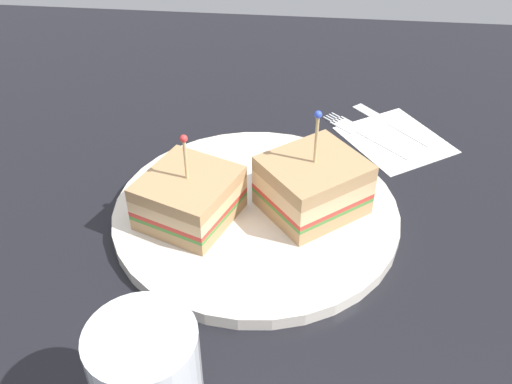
% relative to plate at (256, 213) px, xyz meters
% --- Properties ---
extents(ground_plane, '(1.06, 1.06, 0.02)m').
position_rel_plate_xyz_m(ground_plane, '(0.00, 0.00, -0.02)').
color(ground_plane, black).
extents(plate, '(0.28, 0.28, 0.01)m').
position_rel_plate_xyz_m(plate, '(0.00, 0.00, 0.00)').
color(plate, silver).
rests_on(plate, ground_plane).
extents(sandwich_half_front, '(0.12, 0.12, 0.11)m').
position_rel_plate_xyz_m(sandwich_half_front, '(0.05, 0.01, 0.03)').
color(sandwich_half_front, tan).
rests_on(sandwich_half_front, plate).
extents(sandwich_half_back, '(0.10, 0.11, 0.09)m').
position_rel_plate_xyz_m(sandwich_half_back, '(-0.06, -0.02, 0.03)').
color(sandwich_half_back, tan).
rests_on(sandwich_half_back, plate).
extents(napkin, '(0.15, 0.15, 0.00)m').
position_rel_plate_xyz_m(napkin, '(0.15, 0.16, -0.01)').
color(napkin, white).
rests_on(napkin, ground_plane).
extents(fork, '(0.10, 0.10, 0.00)m').
position_rel_plate_xyz_m(fork, '(0.10, 0.17, -0.00)').
color(fork, silver).
rests_on(fork, ground_plane).
extents(knife, '(0.09, 0.09, 0.00)m').
position_rel_plate_xyz_m(knife, '(0.14, 0.20, -0.00)').
color(knife, silver).
rests_on(knife, ground_plane).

